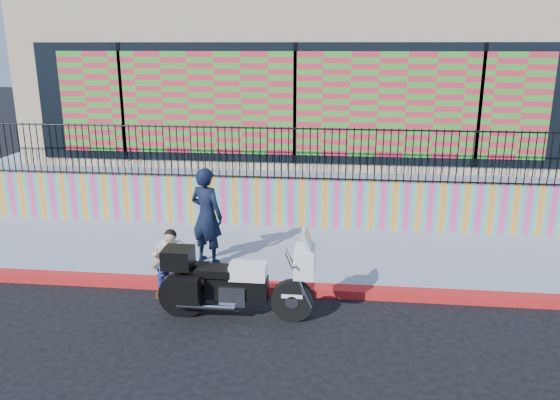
# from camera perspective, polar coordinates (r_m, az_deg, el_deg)

# --- Properties ---
(ground) EXTENTS (90.00, 90.00, 0.00)m
(ground) POSITION_cam_1_polar(r_m,az_deg,el_deg) (9.73, -0.63, -9.60)
(ground) COLOR black
(ground) RESTS_ON ground
(red_curb) EXTENTS (16.00, 0.30, 0.15)m
(red_curb) POSITION_cam_1_polar(r_m,az_deg,el_deg) (9.70, -0.63, -9.20)
(red_curb) COLOR #B9270D
(red_curb) RESTS_ON ground
(sidewalk) EXTENTS (16.00, 3.00, 0.15)m
(sidewalk) POSITION_cam_1_polar(r_m,az_deg,el_deg) (11.21, 0.39, -5.63)
(sidewalk) COLOR #8B93A7
(sidewalk) RESTS_ON ground
(mural_wall) EXTENTS (16.00, 0.20, 1.10)m
(mural_wall) POSITION_cam_1_polar(r_m,az_deg,el_deg) (12.51, 1.16, -0.29)
(mural_wall) COLOR #EC3E85
(mural_wall) RESTS_ON sidewalk
(metal_fence) EXTENTS (15.80, 0.04, 1.20)m
(metal_fence) POSITION_cam_1_polar(r_m,az_deg,el_deg) (12.24, 1.19, 4.89)
(metal_fence) COLOR black
(metal_fence) RESTS_ON mural_wall
(elevated_platform) EXTENTS (16.00, 10.00, 1.25)m
(elevated_platform) POSITION_cam_1_polar(r_m,az_deg,el_deg) (17.47, 2.68, 4.12)
(elevated_platform) COLOR #8B93A7
(elevated_platform) RESTS_ON ground
(storefront_building) EXTENTS (14.00, 8.06, 4.00)m
(storefront_building) POSITION_cam_1_polar(r_m,az_deg,el_deg) (16.91, 2.75, 12.70)
(storefront_building) COLOR tan
(storefront_building) RESTS_ON elevated_platform
(police_motorcycle) EXTENTS (2.43, 0.80, 1.51)m
(police_motorcycle) POSITION_cam_1_polar(r_m,az_deg,el_deg) (8.67, -4.86, -8.38)
(police_motorcycle) COLOR black
(police_motorcycle) RESTS_ON ground
(police_officer) EXTENTS (0.80, 0.68, 1.86)m
(police_officer) POSITION_cam_1_polar(r_m,az_deg,el_deg) (10.40, -7.66, -1.63)
(police_officer) COLOR black
(police_officer) RESTS_ON sidewalk
(seated_man) EXTENTS (0.54, 0.71, 1.06)m
(seated_man) POSITION_cam_1_polar(r_m,az_deg,el_deg) (9.83, -11.46, -6.81)
(seated_man) COLOR navy
(seated_man) RESTS_ON ground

